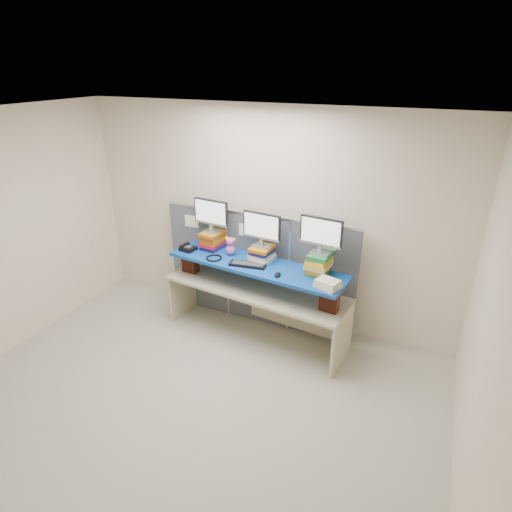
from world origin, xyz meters
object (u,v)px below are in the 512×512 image
at_px(desk, 256,297).
at_px(monitor_right, 321,233).
at_px(monitor_left, 211,214).
at_px(keyboard, 248,264).
at_px(blue_board, 256,265).
at_px(monitor_center, 262,228).
at_px(desk_phone, 188,248).

bearing_deg(desk, monitor_right, 8.97).
bearing_deg(monitor_left, keyboard, -17.92).
height_order(blue_board, monitor_right, monitor_right).
height_order(monitor_center, desk_phone, monitor_center).
bearing_deg(desk_phone, monitor_center, 12.52).
relative_size(blue_board, keyboard, 4.88).
bearing_deg(desk_phone, blue_board, 5.75).
relative_size(monitor_right, keyboard, 1.07).
bearing_deg(monitor_center, monitor_left, -180.00).
bearing_deg(monitor_left, monitor_center, 0.00).
height_order(monitor_left, monitor_center, monitor_left).
bearing_deg(desk_phone, desk, 5.75).
relative_size(desk, blue_board, 1.07).
distance_m(desk, monitor_right, 1.22).
distance_m(blue_board, monitor_left, 0.88).
height_order(monitor_center, monitor_right, monitor_right).
xyz_separation_m(desk, monitor_center, (0.02, 0.12, 0.89)).
bearing_deg(monitor_left, monitor_right, 0.00).
height_order(monitor_center, keyboard, monitor_center).
xyz_separation_m(monitor_left, keyboard, (0.63, -0.28, -0.45)).
bearing_deg(desk_phone, monitor_right, 7.26).
xyz_separation_m(monitor_center, desk_phone, (-0.99, -0.11, -0.39)).
bearing_deg(monitor_right, desk, -171.03).
height_order(blue_board, keyboard, keyboard).
distance_m(monitor_left, keyboard, 0.83).
xyz_separation_m(desk, keyboard, (-0.07, -0.09, 0.48)).
distance_m(blue_board, monitor_right, 0.92).
height_order(desk, monitor_left, monitor_left).
bearing_deg(desk, monitor_center, 85.48).
bearing_deg(desk, monitor_left, 170.63).
xyz_separation_m(blue_board, desk_phone, (-0.96, 0.01, 0.05)).
bearing_deg(blue_board, monitor_left, 170.63).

